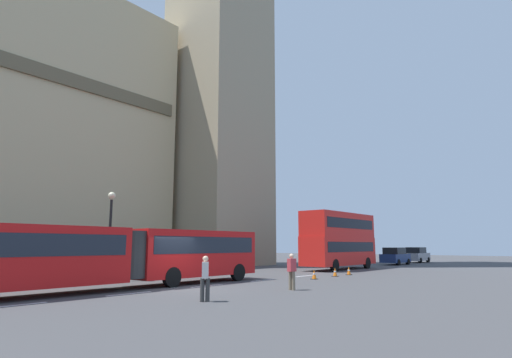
# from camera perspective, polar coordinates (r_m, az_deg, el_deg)

# --- Properties ---
(ground_plane) EXTENTS (160.00, 160.00, 0.00)m
(ground_plane) POSITION_cam_1_polar(r_m,az_deg,el_deg) (21.19, -9.98, -14.66)
(ground_plane) COLOR #424244
(lane_centre_marking) EXTENTS (29.80, 0.16, 0.01)m
(lane_centre_marking) POSITION_cam_1_polar(r_m,az_deg,el_deg) (19.38, -17.10, -14.91)
(lane_centre_marking) COLOR silver
(lane_centre_marking) RESTS_ON ground_plane
(articulated_bus) EXTENTS (16.76, 2.54, 2.90)m
(articulated_bus) POSITION_cam_1_polar(r_m,az_deg,el_deg) (21.47, -17.64, -9.63)
(articulated_bus) COLOR red
(articulated_bus) RESTS_ON ground_plane
(double_decker_bus) EXTENTS (9.24, 2.54, 4.90)m
(double_decker_bus) POSITION_cam_1_polar(r_m,az_deg,el_deg) (37.59, 11.43, -8.02)
(double_decker_bus) COLOR red
(double_decker_bus) RESTS_ON ground_plane
(sedan_lead) EXTENTS (4.40, 1.86, 1.85)m
(sedan_lead) POSITION_cam_1_polar(r_m,az_deg,el_deg) (48.21, 18.69, -10.07)
(sedan_lead) COLOR navy
(sedan_lead) RESTS_ON ground_plane
(sedan_trailing) EXTENTS (4.40, 1.86, 1.85)m
(sedan_trailing) POSITION_cam_1_polar(r_m,az_deg,el_deg) (55.17, 21.35, -9.75)
(sedan_trailing) COLOR gray
(sedan_trailing) RESTS_ON ground_plane
(traffic_cone_west) EXTENTS (0.36, 0.36, 0.58)m
(traffic_cone_west) POSITION_cam_1_polar(r_m,az_deg,el_deg) (26.57, 8.04, -12.95)
(traffic_cone_west) COLOR black
(traffic_cone_west) RESTS_ON ground_plane
(traffic_cone_middle) EXTENTS (0.36, 0.36, 0.58)m
(traffic_cone_middle) POSITION_cam_1_polar(r_m,az_deg,el_deg) (29.16, 10.87, -12.53)
(traffic_cone_middle) COLOR black
(traffic_cone_middle) RESTS_ON ground_plane
(traffic_cone_east) EXTENTS (0.36, 0.36, 0.58)m
(traffic_cone_east) POSITION_cam_1_polar(r_m,az_deg,el_deg) (30.85, 12.70, -12.28)
(traffic_cone_east) COLOR black
(traffic_cone_east) RESTS_ON ground_plane
(street_lamp) EXTENTS (0.44, 0.44, 5.27)m
(street_lamp) POSITION_cam_1_polar(r_m,az_deg,el_deg) (26.25, -19.52, -6.51)
(street_lamp) COLOR black
(street_lamp) RESTS_ON ground_plane
(pedestrian_near_cones) EXTENTS (0.45, 0.45, 1.69)m
(pedestrian_near_cones) POSITION_cam_1_polar(r_m,az_deg,el_deg) (16.09, -7.04, -13.25)
(pedestrian_near_cones) COLOR #333333
(pedestrian_near_cones) RESTS_ON ground_plane
(pedestrian_by_kerb) EXTENTS (0.43, 0.36, 1.69)m
(pedestrian_by_kerb) POSITION_cam_1_polar(r_m,az_deg,el_deg) (20.08, 4.97, -12.45)
(pedestrian_by_kerb) COLOR #726651
(pedestrian_by_kerb) RESTS_ON ground_plane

